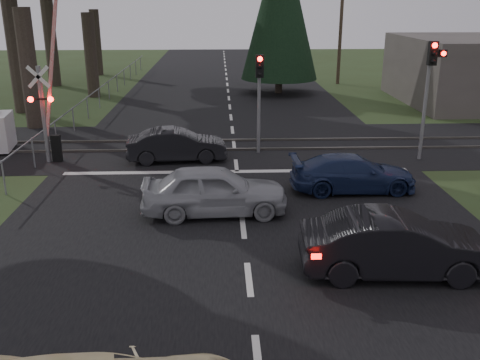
{
  "coord_description": "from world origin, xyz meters",
  "views": [
    {
      "loc": [
        -0.64,
        -11.04,
        6.21
      ],
      "look_at": [
        -0.07,
        3.4,
        1.3
      ],
      "focal_mm": 40.0,
      "sensor_mm": 36.0,
      "label": 1
    }
  ],
  "objects_px": {
    "dark_hatchback": "(397,245)",
    "dark_car_far": "(177,145)",
    "utility_pole_far": "(295,12)",
    "utility_pole_mid": "(341,20)",
    "traffic_signal_center": "(259,87)",
    "silver_car": "(215,190)",
    "traffic_signal_right": "(431,78)",
    "blue_sedan": "(353,173)",
    "crossing_signal": "(49,111)"
  },
  "relations": [
    {
      "from": "dark_car_far",
      "to": "traffic_signal_right",
      "type": "bearing_deg",
      "value": -96.08
    },
    {
      "from": "traffic_signal_right",
      "to": "utility_pole_far",
      "type": "bearing_deg",
      "value": 88.8
    },
    {
      "from": "crossing_signal",
      "to": "silver_car",
      "type": "xyz_separation_m",
      "value": [
        6.46,
        -5.69,
        -1.31
      ]
    },
    {
      "from": "utility_pole_mid",
      "to": "silver_car",
      "type": "distance_m",
      "value": 27.81
    },
    {
      "from": "utility_pole_far",
      "to": "dark_hatchback",
      "type": "height_order",
      "value": "utility_pole_far"
    },
    {
      "from": "silver_car",
      "to": "dark_car_far",
      "type": "height_order",
      "value": "silver_car"
    },
    {
      "from": "blue_sedan",
      "to": "dark_car_far",
      "type": "relative_size",
      "value": 1.07
    },
    {
      "from": "crossing_signal",
      "to": "utility_pole_mid",
      "type": "relative_size",
      "value": 0.77
    },
    {
      "from": "silver_car",
      "to": "traffic_signal_right",
      "type": "bearing_deg",
      "value": -59.67
    },
    {
      "from": "blue_sedan",
      "to": "traffic_signal_center",
      "type": "bearing_deg",
      "value": 29.88
    },
    {
      "from": "utility_pole_far",
      "to": "blue_sedan",
      "type": "bearing_deg",
      "value": -95.41
    },
    {
      "from": "traffic_signal_right",
      "to": "silver_car",
      "type": "height_order",
      "value": "traffic_signal_right"
    },
    {
      "from": "traffic_signal_center",
      "to": "silver_car",
      "type": "height_order",
      "value": "traffic_signal_center"
    },
    {
      "from": "dark_hatchback",
      "to": "dark_car_far",
      "type": "height_order",
      "value": "dark_hatchback"
    },
    {
      "from": "traffic_signal_right",
      "to": "blue_sedan",
      "type": "distance_m",
      "value": 5.76
    },
    {
      "from": "blue_sedan",
      "to": "dark_car_far",
      "type": "bearing_deg",
      "value": 57.41
    },
    {
      "from": "traffic_signal_center",
      "to": "silver_car",
      "type": "xyz_separation_m",
      "value": [
        -1.81,
        -6.58,
        -2.06
      ]
    },
    {
      "from": "traffic_signal_right",
      "to": "dark_car_far",
      "type": "relative_size",
      "value": 1.19
    },
    {
      "from": "traffic_signal_center",
      "to": "traffic_signal_right",
      "type": "bearing_deg",
      "value": -10.41
    },
    {
      "from": "utility_pole_mid",
      "to": "utility_pole_far",
      "type": "distance_m",
      "value": 25.0
    },
    {
      "from": "utility_pole_mid",
      "to": "blue_sedan",
      "type": "bearing_deg",
      "value": -100.95
    },
    {
      "from": "silver_car",
      "to": "dark_car_far",
      "type": "xyz_separation_m",
      "value": [
        -1.55,
        5.65,
        -0.1
      ]
    },
    {
      "from": "traffic_signal_right",
      "to": "blue_sedan",
      "type": "xyz_separation_m",
      "value": [
        -3.69,
        -3.5,
        -2.7
      ]
    },
    {
      "from": "utility_pole_far",
      "to": "blue_sedan",
      "type": "height_order",
      "value": "utility_pole_far"
    },
    {
      "from": "traffic_signal_center",
      "to": "dark_car_far",
      "type": "height_order",
      "value": "traffic_signal_center"
    },
    {
      "from": "traffic_signal_center",
      "to": "utility_pole_mid",
      "type": "relative_size",
      "value": 0.46
    },
    {
      "from": "traffic_signal_right",
      "to": "blue_sedan",
      "type": "height_order",
      "value": "traffic_signal_right"
    },
    {
      "from": "silver_car",
      "to": "traffic_signal_center",
      "type": "bearing_deg",
      "value": -17.82
    },
    {
      "from": "traffic_signal_center",
      "to": "dark_car_far",
      "type": "xyz_separation_m",
      "value": [
        -3.36,
        -0.94,
        -2.16
      ]
    },
    {
      "from": "silver_car",
      "to": "dark_car_far",
      "type": "bearing_deg",
      "value": 12.89
    },
    {
      "from": "dark_car_far",
      "to": "blue_sedan",
      "type": "bearing_deg",
      "value": -125.79
    },
    {
      "from": "utility_pole_mid",
      "to": "traffic_signal_center",
      "type": "bearing_deg",
      "value": -111.21
    },
    {
      "from": "traffic_signal_right",
      "to": "traffic_signal_center",
      "type": "distance_m",
      "value": 6.68
    },
    {
      "from": "crossing_signal",
      "to": "utility_pole_mid",
      "type": "bearing_deg",
      "value": 52.03
    },
    {
      "from": "blue_sedan",
      "to": "utility_pole_mid",
      "type": "bearing_deg",
      "value": -12.3
    },
    {
      "from": "crossing_signal",
      "to": "utility_pole_mid",
      "type": "xyz_separation_m",
      "value": [
        15.77,
        20.21,
        2.67
      ]
    },
    {
      "from": "utility_pole_mid",
      "to": "dark_hatchback",
      "type": "relative_size",
      "value": 2.01
    },
    {
      "from": "blue_sedan",
      "to": "dark_car_far",
      "type": "distance_m",
      "value": 7.27
    },
    {
      "from": "traffic_signal_center",
      "to": "utility_pole_far",
      "type": "relative_size",
      "value": 0.46
    },
    {
      "from": "crossing_signal",
      "to": "silver_car",
      "type": "height_order",
      "value": "crossing_signal"
    },
    {
      "from": "traffic_signal_center",
      "to": "dark_hatchback",
      "type": "height_order",
      "value": "traffic_signal_center"
    },
    {
      "from": "crossing_signal",
      "to": "silver_car",
      "type": "bearing_deg",
      "value": -41.37
    },
    {
      "from": "utility_pole_mid",
      "to": "utility_pole_far",
      "type": "relative_size",
      "value": 1.0
    },
    {
      "from": "utility_pole_mid",
      "to": "silver_car",
      "type": "height_order",
      "value": "utility_pole_mid"
    },
    {
      "from": "traffic_signal_center",
      "to": "dark_car_far",
      "type": "distance_m",
      "value": 4.1
    },
    {
      "from": "utility_pole_mid",
      "to": "blue_sedan",
      "type": "relative_size",
      "value": 2.13
    },
    {
      "from": "traffic_signal_right",
      "to": "utility_pole_mid",
      "type": "bearing_deg",
      "value": 87.34
    },
    {
      "from": "utility_pole_far",
      "to": "blue_sedan",
      "type": "xyz_separation_m",
      "value": [
        -4.65,
        -49.03,
        -4.11
      ]
    },
    {
      "from": "crossing_signal",
      "to": "dark_hatchback",
      "type": "xyz_separation_m",
      "value": [
        10.76,
        -9.63,
        -1.32
      ]
    },
    {
      "from": "utility_pole_mid",
      "to": "dark_hatchback",
      "type": "height_order",
      "value": "utility_pole_mid"
    }
  ]
}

